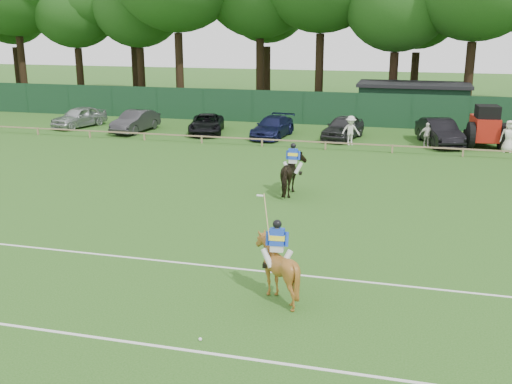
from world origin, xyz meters
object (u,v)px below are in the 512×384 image
(tractor, at_px, (485,127))
(horse_dark, at_px, (293,175))
(spectator_mid, at_px, (427,135))
(sedan_navy, at_px, (273,127))
(spectator_left, at_px, (351,130))
(sedan_silver, at_px, (79,117))
(suv_black, at_px, (206,124))
(horse_chestnut, at_px, (277,269))
(spectator_right, at_px, (509,136))
(estate_black, at_px, (439,132))
(hatch_grey, at_px, (343,128))
(sedan_grey, at_px, (135,121))
(utility_shed, at_px, (413,102))
(polo_ball, at_px, (200,339))

(tractor, bearing_deg, horse_dark, -130.29)
(spectator_mid, bearing_deg, tractor, -0.47)
(sedan_navy, xyz_separation_m, spectator_left, (5.36, -1.33, 0.23))
(sedan_silver, height_order, suv_black, sedan_silver)
(horse_chestnut, height_order, spectator_left, spectator_left)
(horse_dark, bearing_deg, spectator_right, -134.06)
(estate_black, bearing_deg, horse_chestnut, -119.21)
(horse_chestnut, distance_m, spectator_left, 22.58)
(spectator_left, bearing_deg, hatch_grey, 87.02)
(spectator_mid, bearing_deg, spectator_right, -20.17)
(sedan_grey, distance_m, spectator_mid, 19.90)
(suv_black, relative_size, hatch_grey, 1.05)
(horse_dark, xyz_separation_m, horse_chestnut, (1.62, -10.50, -0.02))
(horse_dark, distance_m, utility_shed, 22.80)
(spectator_mid, bearing_deg, suv_black, 159.78)
(estate_black, height_order, tractor, tractor)
(suv_black, height_order, tractor, tractor)
(spectator_left, bearing_deg, sedan_navy, 142.79)
(sedan_silver, height_order, polo_ball, sedan_silver)
(hatch_grey, distance_m, spectator_left, 1.99)
(suv_black, relative_size, utility_shed, 0.57)
(spectator_left, bearing_deg, tractor, -12.98)
(spectator_right, height_order, tractor, tractor)
(horse_chestnut, distance_m, sedan_grey, 28.14)
(tractor, bearing_deg, spectator_mid, -169.79)
(sedan_grey, height_order, sedan_navy, sedan_grey)
(estate_black, xyz_separation_m, spectator_right, (3.91, -1.35, 0.15))
(utility_shed, bearing_deg, polo_ball, -97.56)
(horse_chestnut, relative_size, tractor, 0.55)
(horse_dark, height_order, sedan_navy, horse_dark)
(tractor, bearing_deg, spectator_right, -52.27)
(hatch_grey, relative_size, spectator_right, 2.37)
(sedan_silver, height_order, sedan_navy, sedan_silver)
(sedan_silver, xyz_separation_m, estate_black, (25.62, -0.19, 0.06))
(tractor, bearing_deg, sedan_silver, 174.18)
(horse_dark, distance_m, sedan_silver, 23.34)
(suv_black, xyz_separation_m, estate_black, (15.62, -0.08, 0.15))
(spectator_mid, height_order, polo_ball, spectator_mid)
(spectator_left, bearing_deg, spectator_mid, -17.06)
(horse_dark, relative_size, suv_black, 0.46)
(utility_shed, bearing_deg, sedan_silver, -160.54)
(horse_dark, height_order, spectator_left, spectator_left)
(estate_black, bearing_deg, hatch_grey, 159.66)
(sedan_navy, bearing_deg, sedan_grey, -170.89)
(suv_black, distance_m, estate_black, 15.62)
(sedan_grey, relative_size, sedan_navy, 0.96)
(hatch_grey, height_order, spectator_mid, hatch_grey)
(sedan_navy, height_order, spectator_left, spectator_left)
(hatch_grey, xyz_separation_m, spectator_left, (0.69, -1.86, 0.15))
(sedan_grey, relative_size, suv_black, 0.96)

